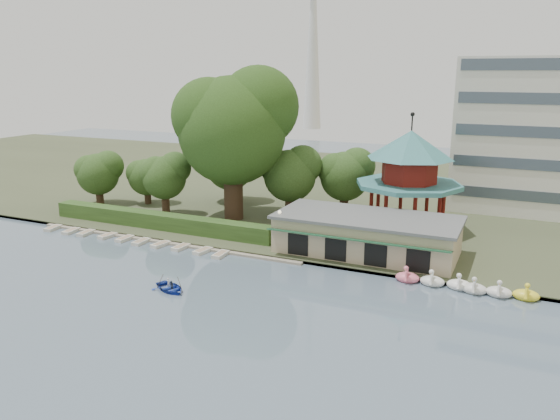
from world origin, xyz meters
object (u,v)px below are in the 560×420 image
Objects in this scene: boathouse at (367,234)px; rowboat_with_passengers at (170,285)px; dock at (164,241)px; pavilion at (409,171)px; big_tree at (234,123)px.

boathouse is 3.24× the size of rowboat_with_passengers.
pavilion is (24.00, 14.80, 7.36)m from dock.
rowboat_with_passengers is at bearing -51.60° from dock.
big_tree reaches higher than pavilion.
dock is 5.92× the size of rowboat_with_passengers.
boathouse is 11.43m from pavilion.
boathouse is 0.98× the size of big_tree.
pavilion is (2.00, 10.03, 5.11)m from boathouse.
big_tree is 3.30× the size of rowboat_with_passengers.
dock is 1.79× the size of big_tree.
boathouse is at bearing -18.35° from big_tree.
dock is 22.62m from boathouse.
boathouse is 1.38× the size of pavilion.
dock is 1.83× the size of boathouse.
big_tree reaches higher than boathouse.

